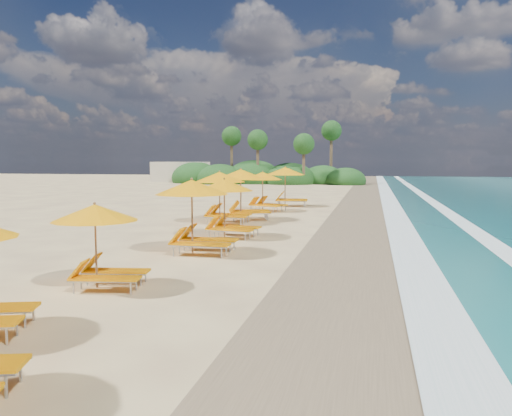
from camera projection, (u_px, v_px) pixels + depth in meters
ground at (256, 240)px, 19.00m from camera, size 160.00×160.00×0.00m
wet_sand at (364, 243)px, 18.10m from camera, size 4.00×160.00×0.01m
surf_foam at (443, 246)px, 17.49m from camera, size 4.00×160.00×0.01m
station_2 at (102, 240)px, 11.71m from camera, size 2.41×2.30×2.03m
station_3 at (198, 211)px, 16.10m from camera, size 2.62×2.41×2.44m
station_4 at (229, 204)px, 19.50m from camera, size 2.68×2.53×2.32m
station_5 at (223, 194)px, 23.82m from camera, size 2.69×2.48×2.52m
station_6 at (245, 191)px, 25.31m from camera, size 3.33×3.25×2.62m
station_7 at (265, 189)px, 29.59m from camera, size 3.06×3.01×2.38m
station_8 at (288, 184)px, 32.87m from camera, size 3.00×2.82×2.62m
treeline at (261, 176)px, 65.28m from camera, size 25.80×8.80×9.74m
beach_building at (181, 172)px, 70.37m from camera, size 7.00×5.00×2.80m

